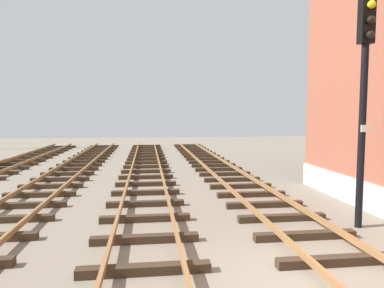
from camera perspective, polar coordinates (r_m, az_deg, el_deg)
name	(u,v)px	position (r m, az deg, el deg)	size (l,w,h in m)	color
ground_plane	(302,286)	(6.82, 17.53, -21.26)	(80.00, 80.00, 0.00)	slate
track_near_building	(360,276)	(7.25, 25.67, -18.79)	(2.50, 55.12, 0.32)	#38281C
signal_mast	(364,88)	(10.05, 26.26, 8.21)	(0.36, 0.40, 5.86)	black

